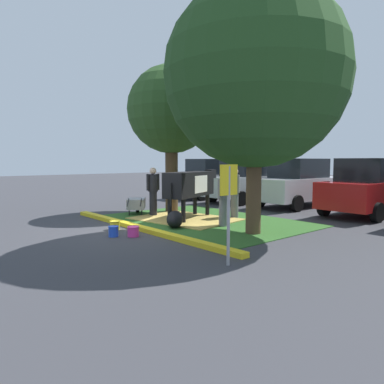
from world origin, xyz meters
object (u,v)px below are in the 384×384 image
Objects in this scene: cow_holstein at (191,184)px; bucket_yellow at (115,225)px; person_handler at (235,191)px; bucket_blue at (113,231)px; shade_tree_left at (171,111)px; hatchback_white at (299,183)px; parking_sign at (229,195)px; person_visitor_near at (223,197)px; bucket_pink at (133,231)px; wheelbarrow at (136,204)px; shade_tree_right at (255,76)px; sedan_blue at (211,179)px; calf_lying at (175,219)px; sedan_red at (370,187)px; sedan_silver at (247,181)px; person_visitor_far at (153,190)px.

cow_holstein reaches higher than bucket_yellow.
person_handler is 4.62m from bucket_blue.
shade_tree_left reaches higher than hatchback_white.
person_visitor_near is at bearing 135.75° from parking_sign.
parking_sign reaches higher than person_handler.
shade_tree_left reaches higher than bucket_pink.
wheelbarrow is at bearing -155.30° from cow_holstein.
shade_tree_right is at bearing -67.40° from hatchback_white.
person_visitor_near reaches higher than bucket_blue.
cow_holstein is at bearing 104.51° from bucket_blue.
wheelbarrow is at bearing -111.11° from hatchback_white.
sedan_blue is at bearing 122.33° from bucket_blue.
person_visitor_near is 5.85m from hatchback_white.
calf_lying is at bearing -87.20° from hatchback_white.
calf_lying is 0.70× the size of person_handler.
person_handler is at bearing -85.47° from hatchback_white.
sedan_red is at bearing 48.88° from wheelbarrow.
shade_tree_left is at bearing 129.99° from bucket_pink.
sedan_blue is 1.00× the size of sedan_red.
hatchback_white reaches higher than parking_sign.
cow_holstein is at bearing 111.84° from bucket_pink.
wheelbarrow is 0.33× the size of sedan_red.
bucket_blue is 0.06× the size of sedan_blue.
person_handler reaches higher than calf_lying.
shade_tree_right reaches higher than bucket_blue.
parking_sign is 5.94× the size of bucket_pink.
sedan_silver is 5.54m from sedan_red.
bucket_yellow is at bearing -100.80° from person_handler.
sedan_blue reaches higher than person_visitor_near.
parking_sign is at bearing 0.18° from bucket_pink.
sedan_blue is at bearing 178.31° from sedan_silver.
bucket_yellow is at bearing -59.03° from person_visitor_far.
shade_tree_right is at bearing 55.79° from bucket_pink.
person_visitor_near reaches higher than bucket_pink.
wheelbarrow is 4.89× the size of bucket_yellow.
person_visitor_far is 3.45m from bucket_pink.
cow_holstein is 1.85× the size of person_visitor_near.
shade_tree_left is 6.27m from sedan_blue.
sedan_silver reaches higher than parking_sign.
sedan_blue is at bearing 137.90° from parking_sign.
person_visitor_near is at bearing -55.42° from sedan_silver.
sedan_silver is 2.57m from hatchback_white.
person_handler is at bearing -122.47° from sedan_red.
hatchback_white is (0.44, 8.41, 0.85)m from bucket_yellow.
bucket_pink is (0.34, -1.62, -0.10)m from calf_lying.
person_handler is 4.23m from bucket_yellow.
person_handler is at bearing 36.72° from wheelbarrow.
bucket_yellow is at bearing -112.57° from sedan_red.
calf_lying is 0.27× the size of hatchback_white.
hatchback_white is at bearing 66.20° from shade_tree_left.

